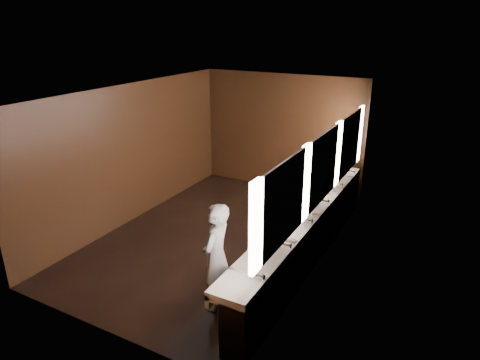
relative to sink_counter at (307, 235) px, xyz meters
name	(u,v)px	position (x,y,z in m)	size (l,w,h in m)	color
floor	(218,237)	(-1.79, 0.00, -0.50)	(6.00, 6.00, 0.00)	black
ceiling	(215,91)	(-1.79, 0.00, 2.30)	(4.00, 6.00, 0.02)	#2D2D2B
wall_back	(281,133)	(-1.79, 3.00, 0.90)	(4.00, 0.02, 2.80)	black
wall_front	(92,238)	(-1.79, -3.00, 0.90)	(4.00, 0.02, 2.80)	black
wall_left	(132,154)	(-3.79, 0.00, 0.90)	(0.02, 6.00, 2.80)	black
wall_right	(323,188)	(0.21, 0.00, 0.90)	(0.02, 6.00, 2.80)	black
sink_counter	(307,235)	(0.00, 0.00, 0.00)	(0.55, 5.40, 1.01)	black
mirror_band	(323,167)	(0.19, 0.00, 1.25)	(0.06, 5.03, 1.15)	white
person	(216,257)	(-0.72, -1.80, 0.31)	(0.59, 0.39, 1.61)	#97CCE2
trash_bin	(271,272)	(-0.22, -1.03, -0.22)	(0.36, 0.36, 0.56)	black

